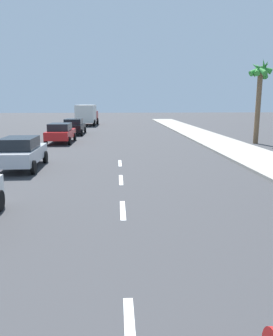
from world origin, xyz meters
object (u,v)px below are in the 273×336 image
parked_car_black (74,126)px  palm_tree_far (260,79)px  parked_car_silver (21,152)px  parked_car_red (61,132)px  delivery_truck (87,114)px

parked_car_black → palm_tree_far: palm_tree_far is taller
parked_car_silver → palm_tree_far: 18.57m
parked_car_red → parked_car_black: bearing=89.1°
delivery_truck → palm_tree_far: size_ratio=0.97×
parked_car_red → palm_tree_far: size_ratio=0.66×
parked_car_red → palm_tree_far: 16.12m
delivery_truck → palm_tree_far: (15.13, -20.79, 3.43)m
parked_car_silver → palm_tree_far: size_ratio=0.64×
parked_car_silver → palm_tree_far: palm_tree_far is taller
parked_car_black → delivery_truck: 12.64m
parked_car_red → delivery_truck: delivery_truck is taller
delivery_truck → palm_tree_far: palm_tree_far is taller
parked_car_black → parked_car_red: bearing=-90.9°
delivery_truck → parked_car_black: bearing=-88.0°
parked_car_black → parked_car_silver: bearing=-90.6°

